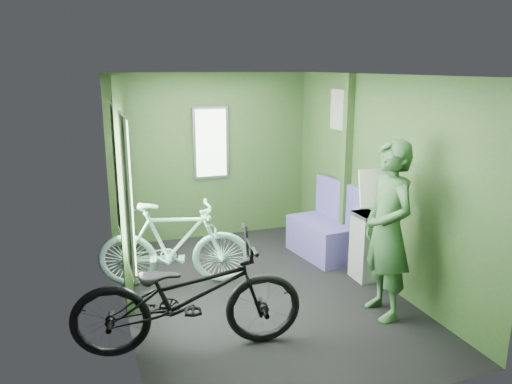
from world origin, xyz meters
The scene contains 6 objects.
room centered at (-0.04, 0.04, 1.44)m, with size 4.00×4.02×2.31m.
bicycle_black centered at (-0.94, -0.86, 0.00)m, with size 0.68×1.95×1.02m, color black.
bicycle_mint centered at (-0.83, 0.44, 0.00)m, with size 0.47×1.67×1.00m, color #96D4BE.
passenger centered at (0.99, -0.86, 0.87)m, with size 0.45×0.69×1.74m.
waste_box centered at (1.26, -0.06, 0.39)m, with size 0.23×0.32×0.78m, color gray.
bench_seat centered at (1.15, 0.75, 0.29)m, with size 0.63×0.98×0.97m.
Camera 1 is at (-1.69, -4.68, 2.39)m, focal length 35.00 mm.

